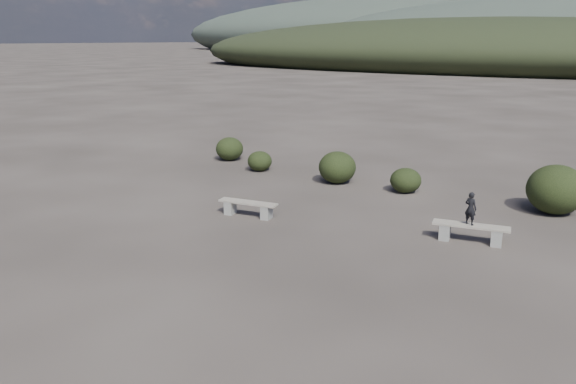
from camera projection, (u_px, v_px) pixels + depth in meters
The scene contains 9 objects.
ground at pixel (214, 274), 12.76m from camera, with size 1200.00×1200.00×0.00m, color #2E2824.
bench_left at pixel (248, 207), 16.86m from camera, with size 1.88×0.74×0.46m.
bench_right at pixel (471, 232), 14.70m from camera, with size 1.99×0.85×0.49m.
seated_person at pixel (471, 208), 14.55m from camera, with size 0.32×0.21×0.88m, color black.
shrub_a at pixel (260, 161), 22.67m from camera, with size 0.98×0.98×0.81m, color black.
shrub_b at pixel (337, 167), 20.72m from camera, with size 1.38×1.38×1.18m, color black.
shrub_c at pixel (406, 180), 19.47m from camera, with size 1.08×1.08×0.86m, color black.
shrub_d at pixel (556, 189), 17.04m from camera, with size 1.73×1.73×1.51m, color black.
shrub_f at pixel (230, 149), 24.64m from camera, with size 1.20×1.20×1.02m, color black.
Camera 1 is at (8.15, -8.71, 5.18)m, focal length 35.00 mm.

